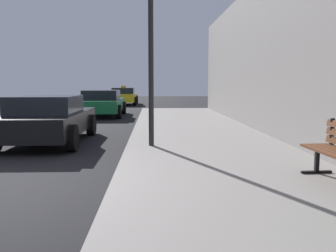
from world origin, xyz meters
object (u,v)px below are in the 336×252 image
Objects in this scene: car_black at (48,119)px; car_yellow at (124,96)px; car_green at (102,103)px; street_lamp at (151,24)px.

car_black is 17.43m from car_yellow.
car_yellow is (0.60, 17.42, 0.00)m from car_black.
car_green is (0.33, 7.91, 0.00)m from car_black.
car_black is 0.95× the size of car_yellow.
street_lamp is at bearing -75.29° from car_green.
car_black and car_green have the same top height.
street_lamp is 0.92× the size of car_yellow.
car_yellow is (0.27, 9.51, 0.00)m from car_green.
car_yellow is (-2.17, 18.80, -2.27)m from street_lamp.
street_lamp reaches higher than car_yellow.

